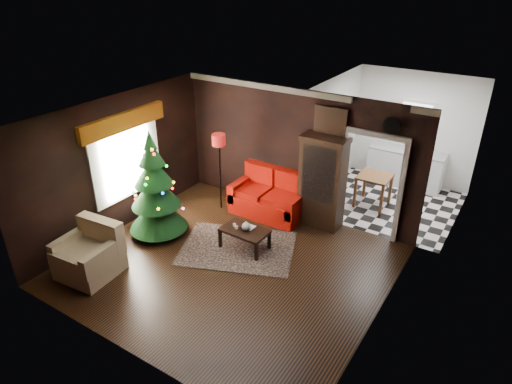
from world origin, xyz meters
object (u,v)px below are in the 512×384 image
Objects in this scene: curio_cabinet at (322,184)px; kitchen_table at (373,190)px; teapot at (246,226)px; coffee_table at (245,238)px; wall_clock at (391,126)px; loveseat at (269,194)px; christmas_tree at (155,188)px; floor_lamp at (220,175)px; armchair at (88,252)px.

kitchen_table is at bearing 65.56° from curio_cabinet.
coffee_table is at bearing 170.44° from teapot.
curio_cabinet is 1.88m from wall_clock.
loveseat is 0.75× the size of christmas_tree.
loveseat is 3.04m from wall_clock.
curio_cabinet reaches higher than coffee_table.
wall_clock reaches higher than teapot.
christmas_tree is 11.72× the size of teapot.
loveseat reaches higher than kitchen_table.
christmas_tree is at bearing -164.12° from coffee_table.
curio_cabinet reaches higher than loveseat.
teapot is at bearing -115.94° from curio_cabinet.
teapot is (1.83, 0.50, -0.54)m from christmas_tree.
floor_lamp is 0.84× the size of christmas_tree.
loveseat is at bearing 103.80° from teapot.
christmas_tree is (-2.63, -2.15, 0.10)m from curio_cabinet.
teapot is at bearing -9.56° from coffee_table.
floor_lamp reaches higher than kitchen_table.
kitchen_table reaches higher than coffee_table.
armchair is at bearing -93.35° from christmas_tree.
christmas_tree is at bearing -148.72° from wall_clock.
curio_cabinet is at bearing 39.21° from christmas_tree.
armchair is 1.10× the size of coffee_table.
wall_clock is (3.83, 2.33, 1.33)m from christmas_tree.
christmas_tree is 4.90m from kitchen_table.
teapot is 3.40m from kitchen_table.
floor_lamp is 2.08× the size of coffee_table.
wall_clock is at bearing 9.66° from loveseat.
curio_cabinet is at bearing -114.44° from kitchen_table.
kitchen_table is at bearing 52.29° from armchair.
floor_lamp reaches higher than armchair.
teapot is at bearing 15.37° from christmas_tree.
curio_cabinet is at bearing -171.47° from wall_clock.
floor_lamp is 5.94× the size of wall_clock.
loveseat is 5.31× the size of wall_clock.
armchair is at bearing -125.58° from curio_cabinet.
curio_cabinet is 1.88m from teapot.
coffee_table is (1.38, -1.09, -0.61)m from floor_lamp.
wall_clock is (2.00, 1.82, 1.87)m from teapot.
kitchen_table is (1.45, 3.07, -0.14)m from teapot.
armchair is 1.35× the size of kitchen_table.
armchair is at bearing -134.51° from wall_clock.
christmas_tree is at bearing -164.63° from teapot.
curio_cabinet is 2.29m from floor_lamp.
armchair is 3.16× the size of wall_clock.
christmas_tree is 1.77m from armchair.
coffee_table is 1.22× the size of kitchen_table.
floor_lamp is (-1.07, -0.33, 0.33)m from loveseat.
loveseat is 1.86× the size of coffee_table.
floor_lamp is at bearing -145.42° from kitchen_table.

